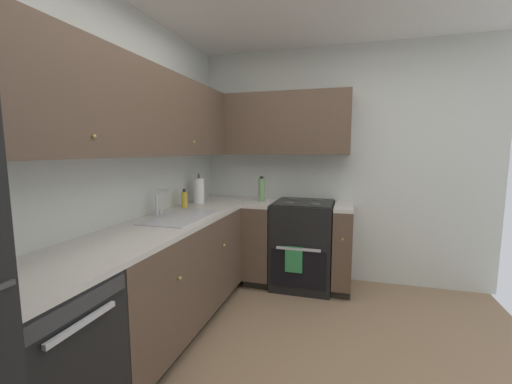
# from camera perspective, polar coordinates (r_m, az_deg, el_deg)

# --- Properties ---
(wall_back) EXTENTS (3.94, 0.05, 2.56)m
(wall_back) POSITION_cam_1_polar(r_m,az_deg,el_deg) (2.45, -27.36, 2.39)
(wall_back) COLOR silver
(wall_back) RESTS_ON ground_plane
(wall_right) EXTENTS (0.05, 3.18, 2.56)m
(wall_right) POSITION_cam_1_polar(r_m,az_deg,el_deg) (3.72, 14.35, 4.40)
(wall_right) COLOR silver
(wall_right) RESTS_ON ground_plane
(dishwasher) EXTENTS (0.60, 0.63, 0.87)m
(dishwasher) POSITION_cam_1_polar(r_m,az_deg,el_deg) (1.98, -34.81, -25.18)
(dishwasher) COLOR black
(dishwasher) RESTS_ON ground_plane
(lower_cabinets_back) EXTENTS (1.77, 0.62, 0.87)m
(lower_cabinets_back) POSITION_cam_1_polar(r_m,az_deg,el_deg) (2.78, -14.92, -14.39)
(lower_cabinets_back) COLOR brown
(lower_cabinets_back) RESTS_ON ground_plane
(countertop_back) EXTENTS (2.98, 0.60, 0.03)m
(countertop_back) POSITION_cam_1_polar(r_m,az_deg,el_deg) (2.65, -15.21, -5.36)
(countertop_back) COLOR beige
(countertop_back) RESTS_ON lower_cabinets_back
(lower_cabinets_right) EXTENTS (0.62, 1.11, 0.87)m
(lower_cabinets_right) POSITION_cam_1_polar(r_m,az_deg,el_deg) (3.59, 6.42, -9.19)
(lower_cabinets_right) COLOR brown
(lower_cabinets_right) RESTS_ON ground_plane
(countertop_right) EXTENTS (0.60, 1.11, 0.03)m
(countertop_right) POSITION_cam_1_polar(r_m,az_deg,el_deg) (3.49, 6.51, -2.13)
(countertop_right) COLOR beige
(countertop_right) RESTS_ON lower_cabinets_right
(oven_range) EXTENTS (0.68, 0.62, 1.05)m
(oven_range) POSITION_cam_1_polar(r_m,az_deg,el_deg) (3.58, 8.25, -8.90)
(oven_range) COLOR black
(oven_range) RESTS_ON ground_plane
(upper_cabinets_back) EXTENTS (2.66, 0.34, 0.65)m
(upper_cabinets_back) POSITION_cam_1_polar(r_m,az_deg,el_deg) (2.55, -20.56, 13.25)
(upper_cabinets_back) COLOR brown
(upper_cabinets_right) EXTENTS (0.32, 1.66, 0.65)m
(upper_cabinets_right) POSITION_cam_1_polar(r_m,az_deg,el_deg) (3.64, 2.96, 11.78)
(upper_cabinets_right) COLOR brown
(sink) EXTENTS (0.71, 0.40, 0.10)m
(sink) POSITION_cam_1_polar(r_m,az_deg,el_deg) (2.78, -12.88, -5.18)
(sink) COLOR #B7B7BC
(sink) RESTS_ON countertop_back
(faucet) EXTENTS (0.07, 0.16, 0.23)m
(faucet) POSITION_cam_1_polar(r_m,az_deg,el_deg) (2.86, -16.60, -1.34)
(faucet) COLOR silver
(faucet) RESTS_ON countertop_back
(soap_bottle) EXTENTS (0.06, 0.06, 0.18)m
(soap_bottle) POSITION_cam_1_polar(r_m,az_deg,el_deg) (3.23, -12.46, -1.26)
(soap_bottle) COLOR gold
(soap_bottle) RESTS_ON countertop_back
(paper_towel_roll) EXTENTS (0.11, 0.11, 0.32)m
(paper_towel_roll) POSITION_cam_1_polar(r_m,az_deg,el_deg) (3.46, -9.98, 0.24)
(paper_towel_roll) COLOR white
(paper_towel_roll) RESTS_ON countertop_back
(oil_bottle) EXTENTS (0.07, 0.07, 0.27)m
(oil_bottle) POSITION_cam_1_polar(r_m,az_deg,el_deg) (3.54, 0.98, 0.44)
(oil_bottle) COLOR #729E66
(oil_bottle) RESTS_ON countertop_right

